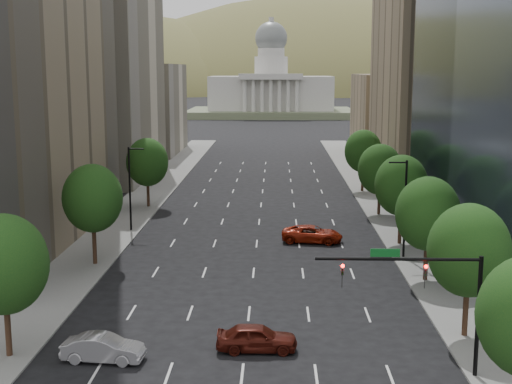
# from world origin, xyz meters

# --- Properties ---
(sidewalk_left) EXTENTS (6.00, 200.00, 0.15)m
(sidewalk_left) POSITION_xyz_m (-15.50, 60.00, 0.07)
(sidewalk_left) COLOR slate
(sidewalk_left) RESTS_ON ground
(sidewalk_right) EXTENTS (6.00, 200.00, 0.15)m
(sidewalk_right) POSITION_xyz_m (15.50, 60.00, 0.07)
(sidewalk_right) COLOR slate
(sidewalk_right) RESTS_ON ground
(midrise_cream_left) EXTENTS (14.00, 30.00, 35.00)m
(midrise_cream_left) POSITION_xyz_m (-25.00, 103.00, 17.50)
(midrise_cream_left) COLOR beige
(midrise_cream_left) RESTS_ON ground
(filler_left) EXTENTS (14.00, 26.00, 18.00)m
(filler_left) POSITION_xyz_m (-25.00, 136.00, 9.00)
(filler_left) COLOR beige
(filler_left) RESTS_ON ground
(parking_tan_right) EXTENTS (14.00, 30.00, 30.00)m
(parking_tan_right) POSITION_xyz_m (25.00, 100.00, 15.00)
(parking_tan_right) COLOR #8C7759
(parking_tan_right) RESTS_ON ground
(filler_right) EXTENTS (14.00, 26.00, 16.00)m
(filler_right) POSITION_xyz_m (25.00, 133.00, 8.00)
(filler_right) COLOR #8C7759
(filler_right) RESTS_ON ground
(tree_right_1) EXTENTS (5.20, 5.20, 8.75)m
(tree_right_1) POSITION_xyz_m (14.00, 36.00, 5.75)
(tree_right_1) COLOR #382316
(tree_right_1) RESTS_ON ground
(tree_right_2) EXTENTS (5.20, 5.20, 8.61)m
(tree_right_2) POSITION_xyz_m (14.00, 48.00, 5.60)
(tree_right_2) COLOR #382316
(tree_right_2) RESTS_ON ground
(tree_right_3) EXTENTS (5.20, 5.20, 8.89)m
(tree_right_3) POSITION_xyz_m (14.00, 60.00, 5.89)
(tree_right_3) COLOR #382316
(tree_right_3) RESTS_ON ground
(tree_right_4) EXTENTS (5.20, 5.20, 8.46)m
(tree_right_4) POSITION_xyz_m (14.00, 74.00, 5.46)
(tree_right_4) COLOR #382316
(tree_right_4) RESTS_ON ground
(tree_right_5) EXTENTS (5.20, 5.20, 8.75)m
(tree_right_5) POSITION_xyz_m (14.00, 90.00, 5.75)
(tree_right_5) COLOR #382316
(tree_right_5) RESTS_ON ground
(tree_left_0) EXTENTS (5.20, 5.20, 8.75)m
(tree_left_0) POSITION_xyz_m (-14.00, 32.00, 5.75)
(tree_left_0) COLOR #382316
(tree_left_0) RESTS_ON ground
(tree_left_1) EXTENTS (5.20, 5.20, 8.97)m
(tree_left_1) POSITION_xyz_m (-14.00, 52.00, 5.96)
(tree_left_1) COLOR #382316
(tree_left_1) RESTS_ON ground
(tree_left_2) EXTENTS (5.20, 5.20, 8.68)m
(tree_left_2) POSITION_xyz_m (-14.00, 78.00, 5.68)
(tree_left_2) COLOR #382316
(tree_left_2) RESTS_ON ground
(streetlight_rn) EXTENTS (1.70, 0.20, 9.00)m
(streetlight_rn) POSITION_xyz_m (13.44, 55.00, 4.84)
(streetlight_rn) COLOR black
(streetlight_rn) RESTS_ON ground
(streetlight_ln) EXTENTS (1.70, 0.20, 9.00)m
(streetlight_ln) POSITION_xyz_m (-13.44, 65.00, 4.84)
(streetlight_ln) COLOR black
(streetlight_ln) RESTS_ON ground
(traffic_signal) EXTENTS (9.12, 0.40, 7.38)m
(traffic_signal) POSITION_xyz_m (10.53, 30.00, 5.17)
(traffic_signal) COLOR black
(traffic_signal) RESTS_ON ground
(capitol) EXTENTS (60.00, 40.00, 35.20)m
(capitol) POSITION_xyz_m (0.00, 249.71, 8.58)
(capitol) COLOR #596647
(capitol) RESTS_ON ground
(foothills) EXTENTS (720.00, 413.00, 263.00)m
(foothills) POSITION_xyz_m (34.67, 599.39, -37.78)
(foothills) COLOR olive
(foothills) RESTS_ON ground
(car_maroon) EXTENTS (4.95, 2.03, 1.68)m
(car_maroon) POSITION_xyz_m (0.73, 33.45, 0.84)
(car_maroon) COLOR #48130C
(car_maroon) RESTS_ON ground
(car_silver) EXTENTS (4.95, 2.09, 1.59)m
(car_silver) POSITION_xyz_m (-8.27, 31.66, 0.80)
(car_silver) COLOR #A5A4A9
(car_silver) RESTS_ON ground
(car_red_far) EXTENTS (6.31, 3.51, 1.67)m
(car_red_far) POSITION_xyz_m (5.50, 60.80, 0.83)
(car_red_far) COLOR maroon
(car_red_far) RESTS_ON ground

